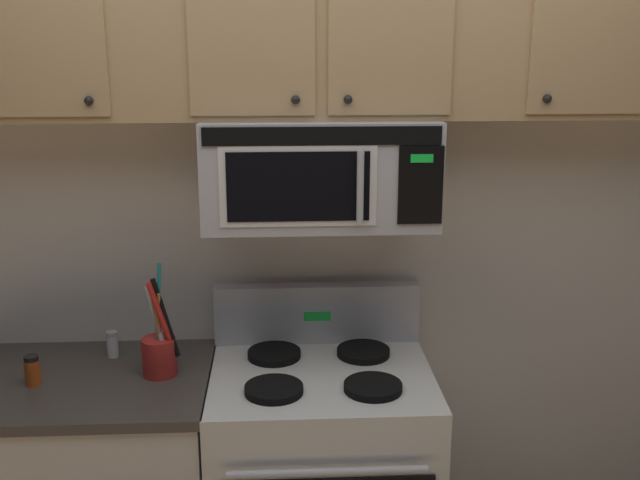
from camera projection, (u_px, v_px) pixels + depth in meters
The scene contains 6 objects.
back_wall at pixel (316, 219), 2.79m from camera, with size 5.20×0.10×2.70m, color silver.
over_range_microwave at pixel (319, 171), 2.49m from camera, with size 0.76×0.43×0.35m.
upper_cabinets at pixel (319, 30), 2.40m from camera, with size 2.50×0.36×0.55m.
utensil_crock_red at pixel (160, 349), 2.51m from camera, with size 0.13×0.11×0.38m.
salt_shaker at pixel (112, 344), 2.67m from camera, with size 0.04×0.04×0.10m.
spice_jar at pixel (32, 371), 2.45m from camera, with size 0.05×0.05×0.10m.
Camera 1 is at (-0.13, -1.92, 2.00)m, focal length 42.06 mm.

